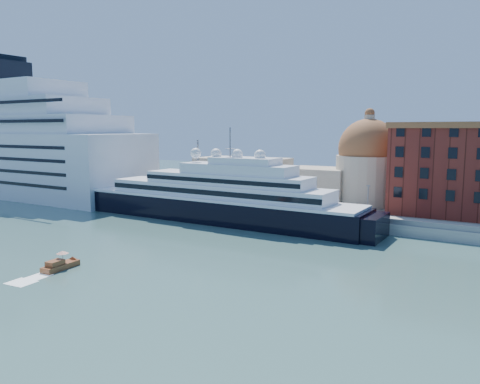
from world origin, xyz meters
The scene contains 9 objects.
ground centered at (0.00, 0.00, 0.00)m, with size 400.00×400.00×0.00m, color #335956.
quay centered at (0.00, 34.00, 1.25)m, with size 180.00×10.00×2.50m, color gray.
land centered at (0.00, 75.00, 1.00)m, with size 260.00×72.00×2.00m, color slate.
quay_fence centered at (0.00, 29.50, 3.10)m, with size 180.00×0.10×1.20m, color slate.
superyacht centered at (-11.58, 23.00, 4.83)m, with size 93.73×12.99×28.01m.
service_barge centered at (-46.45, 22.01, 0.73)m, with size 11.73×5.09×2.56m.
water_taxi centered at (-5.68, -25.99, 0.77)m, with size 2.83×6.88×3.19m.
church centered at (6.39, 57.72, 10.91)m, with size 66.00×18.00×25.50m.
lamp_posts centered at (-12.67, 32.27, 9.84)m, with size 120.80×2.40×18.00m.
Camera 1 is at (60.14, -75.63, 23.57)m, focal length 35.00 mm.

